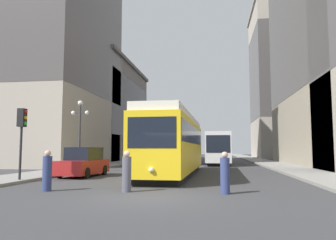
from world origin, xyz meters
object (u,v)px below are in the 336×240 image
(pedestrian_on_sidewalk, at_px, (225,174))
(streetcar, at_px, (175,143))
(pedestrian_crossing_far, at_px, (47,172))
(parked_car_left_mid, at_px, (84,163))
(traffic_light_near_left, at_px, (22,125))
(pedestrian_crossing_near, at_px, (127,173))
(transit_bus, at_px, (218,147))
(parked_car_left_near, at_px, (145,156))
(lamp_post_left_near, at_px, (80,124))

(pedestrian_on_sidewalk, bearing_deg, streetcar, 45.50)
(pedestrian_on_sidewalk, bearing_deg, pedestrian_crossing_far, 117.80)
(parked_car_left_mid, relative_size, pedestrian_on_sidewalk, 2.74)
(streetcar, distance_m, parked_car_left_mid, 5.96)
(pedestrian_on_sidewalk, distance_m, traffic_light_near_left, 10.84)
(pedestrian_crossing_near, relative_size, pedestrian_crossing_far, 0.99)
(pedestrian_crossing_near, bearing_deg, pedestrian_on_sidewalk, 58.96)
(transit_bus, distance_m, pedestrian_crossing_far, 26.14)
(parked_car_left_near, height_order, pedestrian_crossing_far, parked_car_left_near)
(streetcar, relative_size, pedestrian_crossing_far, 8.78)
(parked_car_left_mid, bearing_deg, lamp_post_left_near, 120.04)
(parked_car_left_mid, bearing_deg, parked_car_left_near, 92.20)
(traffic_light_near_left, bearing_deg, streetcar, 38.85)
(parked_car_left_near, xyz_separation_m, lamp_post_left_near, (-1.90, -14.56, 2.76))
(parked_car_left_mid, bearing_deg, pedestrian_crossing_near, -53.18)
(pedestrian_crossing_far, height_order, pedestrian_on_sidewalk, pedestrian_crossing_far)
(streetcar, height_order, parked_car_left_near, streetcar)
(transit_bus, relative_size, traffic_light_near_left, 3.31)
(parked_car_left_mid, height_order, pedestrian_on_sidewalk, parked_car_left_mid)
(pedestrian_on_sidewalk, distance_m, lamp_post_left_near, 15.04)
(traffic_light_near_left, bearing_deg, pedestrian_crossing_far, -43.57)
(parked_car_left_near, distance_m, pedestrian_crossing_near, 25.39)
(streetcar, distance_m, pedestrian_crossing_near, 8.70)
(transit_bus, relative_size, parked_car_left_mid, 2.75)
(parked_car_left_mid, height_order, lamp_post_left_near, lamp_post_left_near)
(pedestrian_crossing_near, relative_size, traffic_light_near_left, 0.45)
(pedestrian_crossing_far, distance_m, pedestrian_on_sidewalk, 7.15)
(pedestrian_crossing_near, height_order, pedestrian_on_sidewalk, pedestrian_crossing_near)
(transit_bus, xyz_separation_m, parked_car_left_near, (-8.55, 0.05, -1.10))
(parked_car_left_mid, xyz_separation_m, pedestrian_on_sidewalk, (8.56, -6.81, -0.10))
(pedestrian_crossing_far, bearing_deg, parked_car_left_near, -91.90)
(streetcar, bearing_deg, pedestrian_on_sidewalk, -69.61)
(transit_bus, bearing_deg, parked_car_left_near, -179.79)
(parked_car_left_near, bearing_deg, pedestrian_crossing_near, -80.08)
(pedestrian_crossing_far, bearing_deg, pedestrian_crossing_near, 178.77)
(streetcar, xyz_separation_m, lamp_post_left_near, (-7.46, 1.84, 1.50))
(pedestrian_crossing_far, distance_m, traffic_light_near_left, 4.81)
(pedestrian_crossing_near, bearing_deg, pedestrian_crossing_far, -116.86)
(pedestrian_crossing_near, bearing_deg, parked_car_left_mid, -176.13)
(transit_bus, bearing_deg, parked_car_left_mid, -114.71)
(streetcar, xyz_separation_m, transit_bus, (2.99, 16.35, -0.15))
(parked_car_left_near, distance_m, parked_car_left_mid, 18.16)
(streetcar, height_order, pedestrian_crossing_far, streetcar)
(parked_car_left_mid, relative_size, pedestrian_crossing_far, 2.66)
(streetcar, relative_size, parked_car_left_mid, 3.30)
(pedestrian_crossing_near, distance_m, lamp_post_left_near, 12.63)
(pedestrian_on_sidewalk, bearing_deg, parked_car_left_mid, 77.67)
(pedestrian_crossing_near, bearing_deg, lamp_post_left_near, -178.37)
(pedestrian_on_sidewalk, height_order, lamp_post_left_near, lamp_post_left_near)
(streetcar, xyz_separation_m, pedestrian_crossing_far, (-4.14, -8.78, -1.33))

